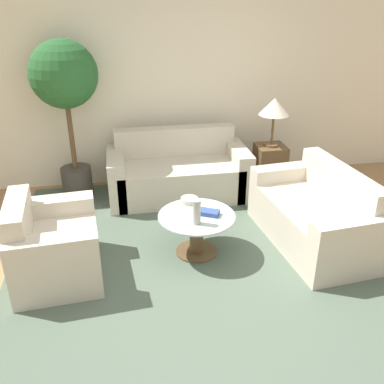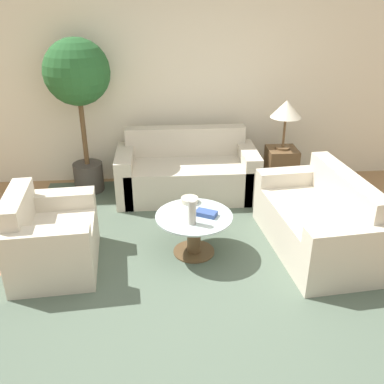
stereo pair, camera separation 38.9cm
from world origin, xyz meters
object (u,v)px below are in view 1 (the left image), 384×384
Objects in this scene: armchair at (50,249)px; coffee_table at (197,229)px; table_lamp at (274,108)px; vase at (197,212)px; sofa_main at (178,173)px; loveseat at (317,217)px; book_stack at (209,213)px; bowl at (189,200)px; potted_plant at (65,86)px.

coffee_table is (1.36, 0.13, -0.01)m from armchair.
vase is at bearing -129.92° from table_lamp.
sofa_main is 1.74× the size of armchair.
table_lamp is (1.21, 1.32, 0.80)m from coffee_table.
loveseat is 6.70× the size of book_stack.
table_lamp reaches higher than bowl.
sofa_main reaches higher than coffee_table.
coffee_table is 1.96m from table_lamp.
loveseat is at bearing -48.15° from sofa_main.
armchair is at bearing -93.01° from loveseat.
sofa_main is 1.12× the size of loveseat.
potted_plant is 1.99m from bowl.
table_lamp is 2.47m from potted_plant.
bowl reaches higher than coffee_table.
bowl is 0.32m from book_stack.
vase is 0.45m from bowl.
coffee_table is 4.20× the size of bowl.
coffee_table is 0.33m from bowl.
table_lamp is at bearing 50.08° from vase.
potted_plant is (-1.26, 0.18, 1.09)m from sofa_main.
vase reaches higher than bowl.
loveseat is 0.81× the size of potted_plant.
armchair is 1.49m from book_stack.
potted_plant is at bearing 133.61° from bowl.
table_lamp is 0.32× the size of potted_plant.
loveseat is 1.15m from book_stack.
loveseat is 3.14m from potted_plant.
potted_plant is 2.27m from book_stack.
potted_plant is (-2.49, 1.56, 1.10)m from loveseat.
armchair is 2.61m from loveseat.
coffee_table is at bearing -85.61° from bowl.
potted_plant is (-2.44, 0.24, 0.30)m from table_lamp.
sofa_main is 1.68m from potted_plant.
armchair is 1.32× the size of coffee_table.
table_lamp is (2.56, 1.45, 0.79)m from armchair.
table_lamp reaches higher than armchair.
sofa_main is at bearing -47.03° from armchair.
loveseat is 1.25m from coffee_table.
bowl reaches higher than book_stack.
vase is at bearing -89.01° from loveseat.
sofa_main reaches higher than vase.
sofa_main is 1.55m from vase.
coffee_table is 1.24× the size of table_lamp.
table_lamp reaches higher than book_stack.
table_lamp is 2.63× the size of book_stack.
loveseat reaches higher than bowl.
vase is at bearing -91.01° from bowl.
bowl is (1.34, 0.41, 0.16)m from armchair.
loveseat is at bearing -91.82° from armchair.
coffee_table is 3.25× the size of book_stack.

